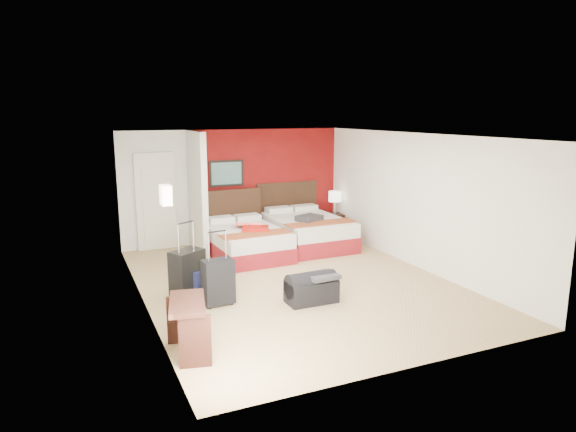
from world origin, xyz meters
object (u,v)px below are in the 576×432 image
red_suitcase_open (252,227)px  suitcase_navy (198,285)px  bed_left (246,242)px  desk (188,328)px  bed_right (307,232)px  nightstand (334,225)px  suitcase_charcoal (218,283)px  suitcase_black (188,276)px  duffel_bag (311,290)px  table_lamp (335,203)px

red_suitcase_open → suitcase_navy: red_suitcase_open is taller
bed_left → desk: desk is taller
bed_right → nightstand: (1.02, 0.62, -0.05)m
desk → red_suitcase_open: bearing=72.1°
red_suitcase_open → suitcase_charcoal: (-1.36, -2.25, -0.28)m
bed_left → suitcase_black: suitcase_black is taller
bed_right → red_suitcase_open: 1.46m
red_suitcase_open → desk: (-2.15, -3.68, -0.28)m
bed_left → duffel_bag: (0.07, -2.83, -0.09)m
red_suitcase_open → suitcase_black: suitcase_black is taller
table_lamp → duffel_bag: size_ratio=0.70×
bed_left → duffel_bag: bearing=-90.9°
bed_right → red_suitcase_open: size_ratio=2.94×
bed_left → table_lamp: table_lamp is taller
nightstand → desk: (-4.55, -4.64, 0.08)m
bed_left → duffel_bag: 2.83m
bed_right → suitcase_black: suitcase_black is taller
suitcase_navy → desk: (-0.57, -1.81, 0.12)m
red_suitcase_open → bed_left: bearing=157.3°
suitcase_charcoal → desk: 1.63m
duffel_bag → desk: (-2.12, -0.95, 0.15)m
suitcase_navy → suitcase_black: bearing=129.3°
bed_left → suitcase_black: bearing=-132.5°
desk → bed_left: bearing=73.9°
red_suitcase_open → table_lamp: table_lamp is taller
bed_left → desk: bearing=-120.9°
nightstand → desk: desk is taller
red_suitcase_open → suitcase_navy: size_ratio=1.60×
suitcase_navy → duffel_bag: 1.77m
red_suitcase_open → duffel_bag: 2.76m
bed_left → suitcase_charcoal: 2.67m
suitcase_charcoal → desk: size_ratio=0.82×
desk → suitcase_charcoal: bearing=73.5°
table_lamp → duffel_bag: (-2.43, -3.69, -0.59)m
suitcase_navy → desk: bearing=-147.0°
nightstand → table_lamp: table_lamp is taller
desk → suitcase_black: bearing=89.6°
suitcase_black → table_lamp: bearing=3.5°
duffel_bag → desk: desk is taller
suitcase_navy → duffel_bag: size_ratio=0.58×
table_lamp → suitcase_black: table_lamp is taller
table_lamp → suitcase_charcoal: size_ratio=0.80×
suitcase_charcoal → suitcase_black: bearing=127.2°
bed_left → suitcase_navy: size_ratio=4.34×
bed_left → suitcase_charcoal: (-1.26, -2.35, 0.05)m
suitcase_black → suitcase_charcoal: 0.55m
suitcase_navy → desk: 1.90m
table_lamp → nightstand: bearing=0.0°
bed_left → bed_right: (1.48, 0.24, 0.02)m
bed_left → red_suitcase_open: size_ratio=2.71×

